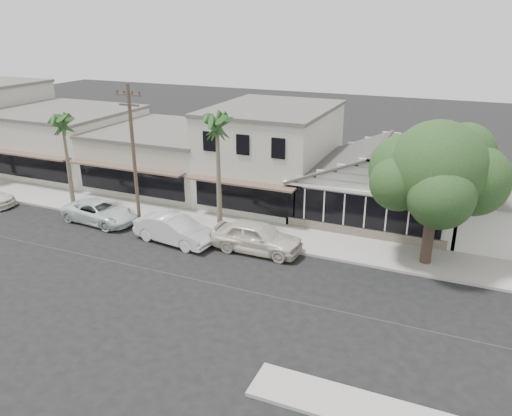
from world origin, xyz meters
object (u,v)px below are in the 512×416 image
at_px(utility_pole, 133,152).
at_px(shade_tree, 436,172).
at_px(car_1, 174,229).
at_px(car_2, 100,212).
at_px(car_0, 257,237).

distance_m(utility_pole, shade_tree, 17.82).
xyz_separation_m(car_1, car_2, (-6.15, 0.78, -0.12)).
distance_m(car_0, car_1, 5.06).
distance_m(utility_pole, car_0, 9.59).
bearing_deg(car_1, shade_tree, -70.11).
height_order(car_0, shade_tree, shade_tree).
bearing_deg(utility_pole, shade_tree, 4.75).
distance_m(car_0, shade_tree, 10.28).
xyz_separation_m(car_0, shade_tree, (9.03, 2.34, 4.30)).
bearing_deg(car_2, utility_pole, -65.47).
xyz_separation_m(utility_pole, car_1, (3.72, -1.65, -3.96)).
relative_size(car_0, shade_tree, 0.67).
distance_m(utility_pole, car_2, 4.82).
bearing_deg(car_0, shade_tree, -75.43).
height_order(car_1, car_2, car_1).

